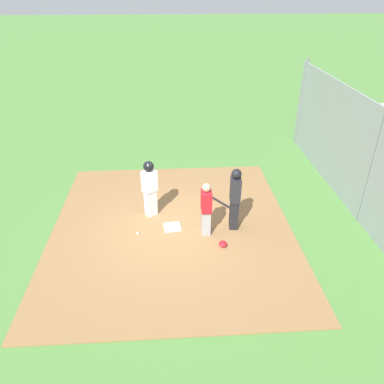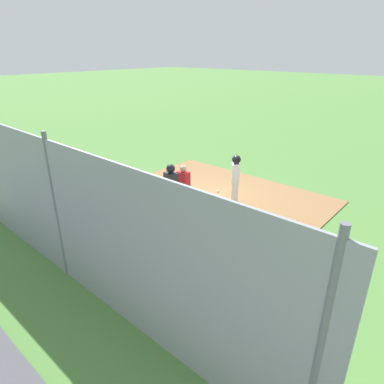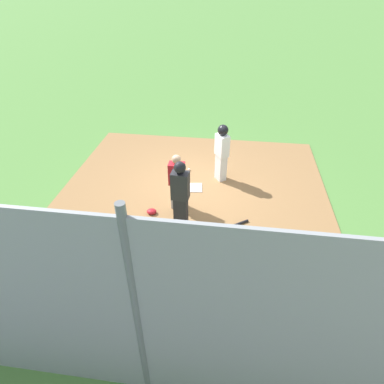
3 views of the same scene
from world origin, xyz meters
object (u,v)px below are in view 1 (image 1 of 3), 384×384
Objects in this scene: runner at (150,185)px; baseball at (138,233)px; catcher at (206,209)px; umpire at (235,198)px; home_plate at (172,227)px; baseball_bat at (221,203)px; catcher_mask at (223,244)px.

runner reaches higher than baseball.
catcher is 1.77m from runner.
umpire is at bearing -85.89° from baseball.
home_plate is 1.88m from baseball_bat.
catcher_mask reaches higher than baseball_bat.
baseball_bat is 2.79m from baseball.
umpire reaches higher than baseball_bat.
baseball is (-0.28, 0.91, 0.03)m from home_plate.
catcher_mask reaches higher than baseball.
baseball is at bearing 106.81° from home_plate.
catcher_mask is 2.26m from baseball.
catcher is 1.72m from baseball_bat.
baseball is at bearing -1.41° from catcher.
baseball_bat is 3.41× the size of catcher_mask.
catcher is 6.14× the size of catcher_mask.
baseball reaches higher than baseball_bat.
umpire is at bearing 35.96° from runner.
umpire is 2.12× the size of baseball_bat.
catcher_mask is 3.24× the size of baseball.
catcher is 0.81m from umpire.
umpire reaches higher than catcher_mask.
runner is (0.99, 1.46, 0.19)m from catcher.
baseball_bat is at bearing -6.54° from catcher_mask.
home_plate is at bearing -19.55° from catcher.
runner is at bearing -14.55° from umpire.
baseball is at bearing 74.01° from catcher_mask.
runner is 22.42× the size of baseball.
umpire is 2.36m from runner.
baseball is at bearing 8.85° from umpire.
baseball_bat is at bearing -52.82° from home_plate.
baseball reaches higher than home_plate.
baseball is (-0.96, 0.34, -0.91)m from runner.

